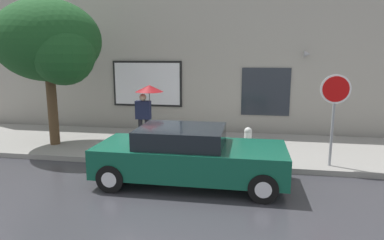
# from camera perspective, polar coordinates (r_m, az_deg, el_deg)

# --- Properties ---
(ground_plane) EXTENTS (60.00, 60.00, 0.00)m
(ground_plane) POSITION_cam_1_polar(r_m,az_deg,el_deg) (8.55, -5.64, -10.07)
(ground_plane) COLOR #333338
(sidewalk) EXTENTS (20.00, 4.00, 0.15)m
(sidewalk) POSITION_cam_1_polar(r_m,az_deg,el_deg) (11.30, -1.61, -4.39)
(sidewalk) COLOR gray
(sidewalk) RESTS_ON ground
(building_facade) EXTENTS (20.00, 0.67, 7.00)m
(building_facade) POSITION_cam_1_polar(r_m,az_deg,el_deg) (13.37, 0.45, 12.73)
(building_facade) COLOR #9E998E
(building_facade) RESTS_ON ground
(parked_car) EXTENTS (4.48, 1.91, 1.38)m
(parked_car) POSITION_cam_1_polar(r_m,az_deg,el_deg) (8.12, -0.52, -6.03)
(parked_car) COLOR #0F4C38
(parked_car) RESTS_ON ground
(fire_hydrant) EXTENTS (0.30, 0.44, 0.83)m
(fire_hydrant) POSITION_cam_1_polar(r_m,az_deg,el_deg) (10.10, 9.42, -3.57)
(fire_hydrant) COLOR white
(fire_hydrant) RESTS_ON sidewalk
(pedestrian_with_umbrella) EXTENTS (0.93, 0.92, 1.97)m
(pedestrian_with_umbrella) POSITION_cam_1_polar(r_m,az_deg,el_deg) (11.02, -7.62, 3.63)
(pedestrian_with_umbrella) COLOR black
(pedestrian_with_umbrella) RESTS_ON sidewalk
(street_tree) EXTENTS (3.43, 2.91, 4.65)m
(street_tree) POSITION_cam_1_polar(r_m,az_deg,el_deg) (11.64, -22.84, 11.82)
(street_tree) COLOR #4C3823
(street_tree) RESTS_ON sidewalk
(stop_sign) EXTENTS (0.76, 0.10, 2.43)m
(stop_sign) POSITION_cam_1_polar(r_m,az_deg,el_deg) (9.43, 22.99, 2.81)
(stop_sign) COLOR gray
(stop_sign) RESTS_ON sidewalk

